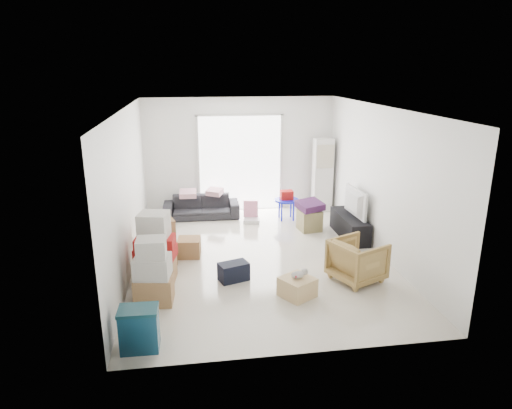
{
  "coord_description": "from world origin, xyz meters",
  "views": [
    {
      "loc": [
        -1.21,
        -7.67,
        3.36
      ],
      "look_at": [
        -0.03,
        0.2,
        0.95
      ],
      "focal_mm": 32.0,
      "sensor_mm": 36.0,
      "label": 1
    }
  ],
  "objects_px": {
    "tv_console": "(350,226)",
    "ottoman": "(309,220)",
    "armchair": "(357,258)",
    "kids_table": "(286,199)",
    "wood_crate": "(297,287)",
    "sofa": "(201,203)",
    "storage_bins": "(139,329)",
    "ac_tower": "(323,175)",
    "television": "(350,212)"
  },
  "relations": [
    {
      "from": "armchair",
      "to": "kids_table",
      "type": "distance_m",
      "value": 3.27
    },
    {
      "from": "sofa",
      "to": "ottoman",
      "type": "relative_size",
      "value": 3.91
    },
    {
      "from": "television",
      "to": "armchair",
      "type": "distance_m",
      "value": 2.04
    },
    {
      "from": "sofa",
      "to": "wood_crate",
      "type": "bearing_deg",
      "value": -70.88
    },
    {
      "from": "sofa",
      "to": "storage_bins",
      "type": "xyz_separation_m",
      "value": [
        -0.93,
        -5.1,
        -0.06
      ]
    },
    {
      "from": "tv_console",
      "to": "wood_crate",
      "type": "height_order",
      "value": "tv_console"
    },
    {
      "from": "storage_bins",
      "to": "wood_crate",
      "type": "xyz_separation_m",
      "value": [
        2.24,
        1.04,
        -0.13
      ]
    },
    {
      "from": "ac_tower",
      "to": "wood_crate",
      "type": "relative_size",
      "value": 3.89
    },
    {
      "from": "ottoman",
      "to": "armchair",
      "type": "bearing_deg",
      "value": -86.65
    },
    {
      "from": "armchair",
      "to": "ottoman",
      "type": "distance_m",
      "value": 2.46
    },
    {
      "from": "ottoman",
      "to": "wood_crate",
      "type": "distance_m",
      "value": 3.0
    },
    {
      "from": "wood_crate",
      "to": "tv_console",
      "type": "bearing_deg",
      "value": 54.66
    },
    {
      "from": "tv_console",
      "to": "ottoman",
      "type": "xyz_separation_m",
      "value": [
        -0.72,
        0.5,
        -0.01
      ]
    },
    {
      "from": "ac_tower",
      "to": "television",
      "type": "distance_m",
      "value": 1.9
    },
    {
      "from": "armchair",
      "to": "storage_bins",
      "type": "bearing_deg",
      "value": 88.83
    },
    {
      "from": "armchair",
      "to": "ottoman",
      "type": "height_order",
      "value": "armchair"
    },
    {
      "from": "television",
      "to": "armchair",
      "type": "bearing_deg",
      "value": 160.26
    },
    {
      "from": "television",
      "to": "ottoman",
      "type": "height_order",
      "value": "television"
    },
    {
      "from": "storage_bins",
      "to": "kids_table",
      "type": "distance_m",
      "value": 5.47
    },
    {
      "from": "kids_table",
      "to": "armchair",
      "type": "bearing_deg",
      "value": -81.55
    },
    {
      "from": "ac_tower",
      "to": "kids_table",
      "type": "relative_size",
      "value": 2.58
    },
    {
      "from": "storage_bins",
      "to": "kids_table",
      "type": "height_order",
      "value": "kids_table"
    },
    {
      "from": "wood_crate",
      "to": "armchair",
      "type": "bearing_deg",
      "value": 19.88
    },
    {
      "from": "sofa",
      "to": "kids_table",
      "type": "relative_size",
      "value": 2.55
    },
    {
      "from": "television",
      "to": "kids_table",
      "type": "xyz_separation_m",
      "value": [
        -1.05,
        1.29,
        -0.03
      ]
    },
    {
      "from": "sofa",
      "to": "storage_bins",
      "type": "height_order",
      "value": "sofa"
    },
    {
      "from": "ac_tower",
      "to": "kids_table",
      "type": "distance_m",
      "value": 1.22
    },
    {
      "from": "sofa",
      "to": "wood_crate",
      "type": "height_order",
      "value": "sofa"
    },
    {
      "from": "ottoman",
      "to": "ac_tower",
      "type": "bearing_deg",
      "value": 64.06
    },
    {
      "from": "wood_crate",
      "to": "sofa",
      "type": "bearing_deg",
      "value": 107.86
    },
    {
      "from": "ac_tower",
      "to": "tv_console",
      "type": "relative_size",
      "value": 1.28
    },
    {
      "from": "television",
      "to": "kids_table",
      "type": "distance_m",
      "value": 1.66
    },
    {
      "from": "tv_console",
      "to": "television",
      "type": "xyz_separation_m",
      "value": [
        0.0,
        0.0,
        0.29
      ]
    },
    {
      "from": "storage_bins",
      "to": "ottoman",
      "type": "distance_m",
      "value": 5.02
    },
    {
      "from": "tv_console",
      "to": "armchair",
      "type": "height_order",
      "value": "armchair"
    },
    {
      "from": "ottoman",
      "to": "wood_crate",
      "type": "bearing_deg",
      "value": -108.41
    },
    {
      "from": "kids_table",
      "to": "wood_crate",
      "type": "bearing_deg",
      "value": -99.52
    },
    {
      "from": "television",
      "to": "sofa",
      "type": "xyz_separation_m",
      "value": [
        -2.97,
        1.72,
        -0.18
      ]
    },
    {
      "from": "tv_console",
      "to": "storage_bins",
      "type": "relative_size",
      "value": 2.45
    },
    {
      "from": "kids_table",
      "to": "sofa",
      "type": "bearing_deg",
      "value": 167.32
    },
    {
      "from": "ottoman",
      "to": "kids_table",
      "type": "bearing_deg",
      "value": 113.25
    },
    {
      "from": "ac_tower",
      "to": "tv_console",
      "type": "xyz_separation_m",
      "value": [
        0.05,
        -1.87,
        -0.65
      ]
    },
    {
      "from": "armchair",
      "to": "wood_crate",
      "type": "distance_m",
      "value": 1.18
    },
    {
      "from": "armchair",
      "to": "kids_table",
      "type": "relative_size",
      "value": 1.13
    },
    {
      "from": "sofa",
      "to": "ottoman",
      "type": "xyz_separation_m",
      "value": [
        2.26,
        -1.22,
        -0.12
      ]
    },
    {
      "from": "tv_console",
      "to": "storage_bins",
      "type": "distance_m",
      "value": 5.16
    },
    {
      "from": "ac_tower",
      "to": "sofa",
      "type": "height_order",
      "value": "ac_tower"
    },
    {
      "from": "television",
      "to": "wood_crate",
      "type": "relative_size",
      "value": 2.18
    },
    {
      "from": "kids_table",
      "to": "ottoman",
      "type": "bearing_deg",
      "value": -66.75
    },
    {
      "from": "ac_tower",
      "to": "wood_crate",
      "type": "height_order",
      "value": "ac_tower"
    }
  ]
}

